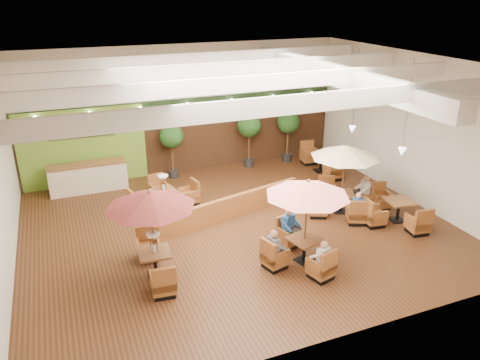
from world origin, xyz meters
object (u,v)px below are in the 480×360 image
table_1 (305,204)px  diner_1 (290,224)px  topiary_0 (172,138)px  service_counter (88,177)px  table_4 (391,212)px  diner_2 (275,245)px  table_2 (344,166)px  table_0 (151,212)px  diner_3 (357,204)px  topiary_1 (249,128)px  booth_divider (233,207)px  table_3 (164,198)px  table_5 (321,163)px  diner_0 (322,255)px  topiary_2 (288,124)px  diner_4 (364,189)px

table_1 → diner_1: (0.07, 0.97, -1.13)m
topiary_0 → diner_1: bearing=-74.8°
service_counter → table_4: 11.68m
diner_2 → table_2: bearing=117.1°
table_0 → diner_3: bearing=10.1°
table_1 → topiary_1: 8.24m
booth_divider → diner_1: (0.93, -2.54, 0.37)m
table_3 → service_counter: bearing=119.8°
table_3 → table_5: table_3 is taller
service_counter → diner_2: diner_2 is taller
diner_0 → diner_2: size_ratio=0.96×
service_counter → table_5: size_ratio=1.06×
diner_0 → diner_3: diner_0 is taller
topiary_0 → diner_0: bearing=-78.0°
table_4 → diner_2: (-5.03, -1.09, 0.38)m
table_3 → topiary_2: size_ratio=1.10×
topiary_0 → diner_0: topiary_0 is taller
table_2 → topiary_1: bearing=126.3°
table_4 → table_5: 5.20m
table_2 → diner_1: table_2 is taller
table_1 → diner_4: (3.90, 2.44, -1.14)m
table_1 → table_4: 4.54m
diner_2 → topiary_2: bearing=145.4°
diner_0 → diner_3: (2.88, 2.45, -0.02)m
booth_divider → table_4: size_ratio=2.18×
table_3 → diner_0: 6.78m
service_counter → table_2: size_ratio=1.09×
booth_divider → table_2: (3.80, -1.08, 1.38)m
topiary_0 → topiary_1: bearing=0.0°
table_0 → topiary_0: size_ratio=1.13×
table_4 → diner_3: (-1.19, 0.39, 0.36)m
diner_3 → diner_4: 1.36m
table_2 → topiary_1: 5.76m
booth_divider → diner_2: size_ratio=7.52×
table_5 → table_0: bearing=-143.9°
table_0 → service_counter: bearing=105.0°
diner_2 → topiary_1: bearing=156.9°
table_5 → service_counter: bearing=175.1°
topiary_1 → booth_divider: bearing=-119.3°
table_2 → table_3: (-5.90, 2.65, -1.36)m
table_0 → topiary_0: bearing=77.3°
table_5 → diner_0: 8.47m
table_5 → diner_3: 5.04m
table_5 → topiary_0: topiary_0 is taller
table_5 → diner_2: bearing=-126.1°
booth_divider → topiary_1: (2.55, 4.55, 1.43)m
diner_3 → diner_1: bearing=-152.0°
table_5 → diner_2: 8.24m
service_counter → table_1: 9.62m
topiary_1 → table_2: bearing=-77.5°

